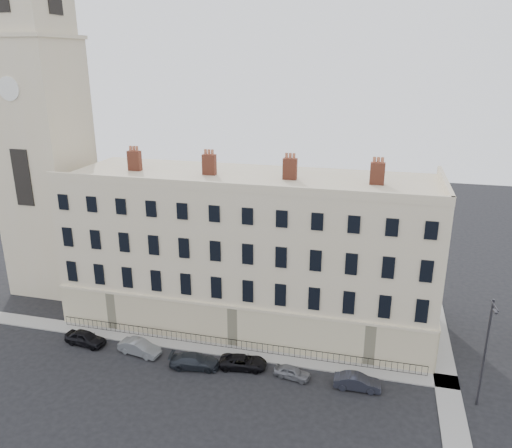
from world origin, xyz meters
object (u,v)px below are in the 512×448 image
(streetlamp, at_px, (486,349))
(car_b, at_px, (140,347))
(car_a, at_px, (85,338))
(car_d, at_px, (243,362))
(car_e, at_px, (292,372))
(car_c, at_px, (195,361))
(car_f, at_px, (357,382))

(streetlamp, bearing_deg, car_b, 173.91)
(car_a, relative_size, streetlamp, 0.44)
(car_d, height_order, car_e, car_d)
(car_e, xyz_separation_m, streetlamp, (14.66, 0.04, 4.56))
(car_c, bearing_deg, car_e, -94.30)
(car_a, bearing_deg, car_f, -84.39)
(car_e, height_order, car_f, car_f)
(car_f, bearing_deg, car_b, 87.55)
(car_a, height_order, car_b, car_a)
(car_b, height_order, streetlamp, streetlamp)
(car_b, height_order, car_d, car_b)
(car_d, bearing_deg, streetlamp, -98.79)
(car_a, relative_size, car_c, 0.91)
(car_b, relative_size, streetlamp, 0.44)
(car_d, height_order, car_f, car_f)
(car_a, distance_m, car_d, 15.54)
(car_b, relative_size, car_d, 0.97)
(car_e, relative_size, streetlamp, 0.34)
(car_e, distance_m, car_f, 5.45)
(car_e, relative_size, car_f, 0.81)
(car_a, distance_m, streetlamp, 34.91)
(car_b, distance_m, car_e, 14.24)
(car_c, bearing_deg, car_b, 73.71)
(car_d, relative_size, car_e, 1.33)
(car_a, bearing_deg, car_b, -85.37)
(car_f, height_order, streetlamp, streetlamp)
(car_a, bearing_deg, car_d, -83.17)
(car_f, bearing_deg, car_a, 87.27)
(car_b, relative_size, car_c, 0.92)
(car_d, xyz_separation_m, car_f, (9.87, -0.50, 0.06))
(car_b, distance_m, streetlamp, 29.24)
(car_c, xyz_separation_m, car_d, (4.16, 1.02, -0.06))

